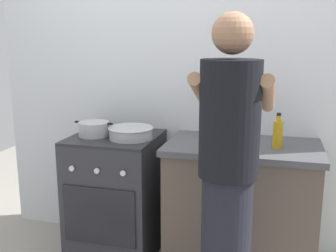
% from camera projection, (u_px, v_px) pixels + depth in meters
% --- Properties ---
extents(back_wall, '(3.20, 0.10, 2.50)m').
position_uv_depth(back_wall, '(201.00, 83.00, 2.97)').
color(back_wall, silver).
rests_on(back_wall, ground).
extents(countertop, '(1.00, 0.60, 0.90)m').
position_uv_depth(countertop, '(240.00, 208.00, 2.72)').
color(countertop, brown).
rests_on(countertop, ground).
extents(stove_range, '(0.60, 0.62, 0.90)m').
position_uv_depth(stove_range, '(116.00, 195.00, 2.95)').
color(stove_range, '#2D2D33').
rests_on(stove_range, ground).
extents(pot, '(0.28, 0.22, 0.10)m').
position_uv_depth(pot, '(94.00, 129.00, 2.84)').
color(pot, '#B2B2B7').
rests_on(pot, stove_range).
extents(mixing_bowl, '(0.31, 0.31, 0.08)m').
position_uv_depth(mixing_bowl, '(131.00, 132.00, 2.76)').
color(mixing_bowl, '#B7B7BC').
rests_on(mixing_bowl, stove_range).
extents(utensil_crock, '(0.10, 0.10, 0.32)m').
position_uv_depth(utensil_crock, '(217.00, 122.00, 2.80)').
color(utensil_crock, silver).
rests_on(utensil_crock, countertop).
extents(spice_bottle, '(0.04, 0.04, 0.09)m').
position_uv_depth(spice_bottle, '(248.00, 138.00, 2.60)').
color(spice_bottle, silver).
rests_on(spice_bottle, countertop).
extents(oil_bottle, '(0.06, 0.06, 0.22)m').
position_uv_depth(oil_bottle, '(278.00, 134.00, 2.52)').
color(oil_bottle, gold).
rests_on(oil_bottle, countertop).
extents(person, '(0.41, 0.50, 1.70)m').
position_uv_depth(person, '(228.00, 183.00, 2.04)').
color(person, black).
rests_on(person, ground).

